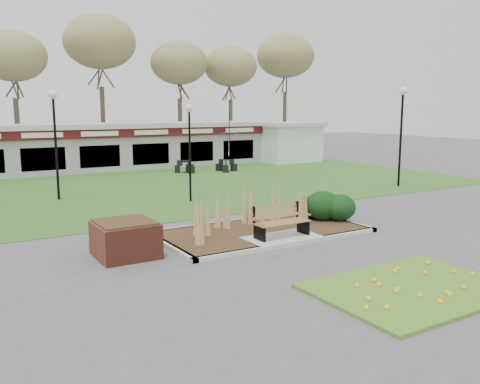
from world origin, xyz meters
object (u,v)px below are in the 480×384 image
brick_planter (125,239)px  bistro_set_c (226,167)px  bistro_set_b (186,168)px  lamp_post_mid_left (54,120)px  lamp_post_far_right (402,114)px  food_pavilion (93,147)px  park_bench (280,221)px  patio_umbrella (229,144)px  lamp_post_mid_right (189,131)px  service_hut (288,142)px

brick_planter → bistro_set_c: size_ratio=1.11×
bistro_set_b → bistro_set_c: bistro_set_b is taller
brick_planter → lamp_post_mid_left: 9.93m
lamp_post_far_right → lamp_post_mid_left: bearing=162.4°
food_pavilion → park_bench: bearing=-90.0°
park_bench → bistro_set_b: park_bench is taller
park_bench → patio_umbrella: (8.58, 17.75, 0.89)m
lamp_post_far_right → bistro_set_c: (-4.38, 9.53, -3.28)m
lamp_post_mid_left → bistro_set_c: size_ratio=3.39×
brick_planter → patio_umbrella: patio_umbrella is taller
lamp_post_mid_right → bistro_set_c: size_ratio=2.96×
park_bench → service_hut: bearing=52.7°
lamp_post_far_right → bistro_set_c: size_ratio=3.60×
food_pavilion → patio_umbrella: (8.58, -1.96, 0.01)m
park_bench → bistro_set_b: 16.35m
food_pavilion → bistro_set_c: 8.33m
park_bench → service_hut: 22.32m
brick_planter → bistro_set_c: 18.05m
lamp_post_mid_left → bistro_set_b: bearing=32.8°
service_hut → bistro_set_b: service_hut is taller
lamp_post_mid_right → patio_umbrella: lamp_post_mid_right is taller
bistro_set_c → patio_umbrella: (1.84, 2.79, 1.22)m
patio_umbrella → lamp_post_mid_left: bearing=-149.4°
lamp_post_mid_left → bistro_set_c: (10.83, 4.71, -3.07)m
bistro_set_b → bistro_set_c: size_ratio=1.00×
lamp_post_mid_right → bistro_set_c: (6.25, 7.95, -2.65)m
bistro_set_b → brick_planter: bearing=-120.5°
brick_planter → lamp_post_far_right: size_ratio=0.31×
food_pavilion → lamp_post_mid_right: (0.49, -12.71, 1.43)m
park_bench → service_hut: service_hut is taller
lamp_post_mid_left → lamp_post_far_right: size_ratio=0.94×
lamp_post_far_right → bistro_set_c: bearing=114.7°
food_pavilion → lamp_post_far_right: bearing=-52.1°
lamp_post_mid_left → lamp_post_mid_right: lamp_post_mid_left is taller
bistro_set_b → park_bench: bearing=-105.7°
brick_planter → lamp_post_mid_right: bearing=52.0°
park_bench → bistro_set_b: bearing=74.3°
bistro_set_b → patio_umbrella: patio_umbrella is taller
service_hut → lamp_post_mid_left: 19.22m
food_pavilion → service_hut: 13.64m
food_pavilion → patio_umbrella: food_pavilion is taller
park_bench → service_hut: size_ratio=0.39×
service_hut → lamp_post_mid_right: 16.94m
food_pavilion → bistro_set_c: food_pavilion is taller
lamp_post_far_right → bistro_set_c: lamp_post_far_right is taller
park_bench → bistro_set_b: (4.42, 15.74, -0.33)m
park_bench → lamp_post_mid_right: 7.40m
lamp_post_mid_right → patio_umbrella: bearing=53.0°
bistro_set_c → food_pavilion: bearing=144.8°
brick_planter → lamp_post_far_right: (15.52, 4.68, 3.06)m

